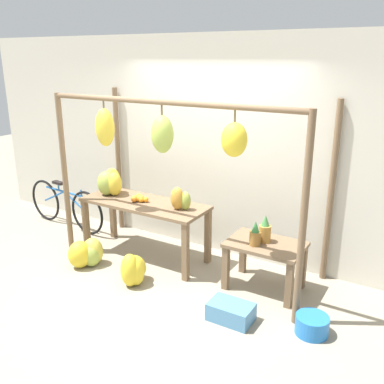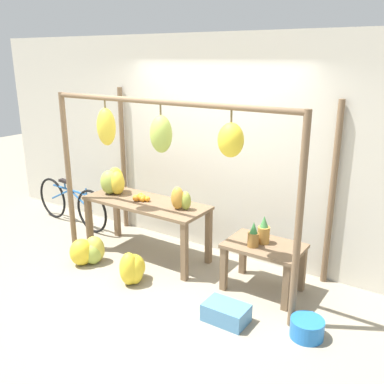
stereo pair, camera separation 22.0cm
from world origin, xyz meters
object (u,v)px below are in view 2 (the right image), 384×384
(banana_pile_on_table, at_px, (114,182))
(pineapple_cluster, at_px, (259,234))
(fruit_crate_white, at_px, (226,313))
(orange_pile, at_px, (141,198))
(banana_pile_ground_left, at_px, (89,251))
(banana_pile_ground_right, at_px, (131,269))
(blue_bucket, at_px, (307,328))
(papaya_pile, at_px, (181,199))
(parked_bicycle, at_px, (71,203))

(banana_pile_on_table, xyz_separation_m, pineapple_cluster, (2.15, -0.02, -0.23))
(fruit_crate_white, bearing_deg, orange_pile, 157.04)
(banana_pile_on_table, xyz_separation_m, fruit_crate_white, (2.15, -0.74, -0.83))
(banana_pile_ground_left, height_order, banana_pile_ground_right, banana_pile_ground_right)
(orange_pile, height_order, banana_pile_ground_right, orange_pile)
(banana_pile_ground_left, relative_size, blue_bucket, 1.49)
(blue_bucket, xyz_separation_m, papaya_pile, (-1.80, 0.52, 0.79))
(pineapple_cluster, bearing_deg, banana_pile_ground_right, -153.05)
(blue_bucket, bearing_deg, fruit_crate_white, -165.55)
(banana_pile_ground_left, bearing_deg, fruit_crate_white, -3.31)
(banana_pile_ground_left, height_order, papaya_pile, papaya_pile)
(banana_pile_ground_right, relative_size, blue_bucket, 1.46)
(parked_bicycle, bearing_deg, banana_pile_ground_right, -23.36)
(pineapple_cluster, bearing_deg, parked_bicycle, 176.59)
(orange_pile, relative_size, blue_bucket, 0.66)
(orange_pile, height_order, fruit_crate_white, orange_pile)
(banana_pile_on_table, bearing_deg, pineapple_cluster, -0.48)
(banana_pile_on_table, bearing_deg, orange_pile, -4.49)
(pineapple_cluster, height_order, banana_pile_ground_left, pineapple_cluster)
(pineapple_cluster, relative_size, parked_bicycle, 0.19)
(banana_pile_ground_right, distance_m, fruit_crate_white, 1.30)
(fruit_crate_white, bearing_deg, blue_bucket, 14.45)
(fruit_crate_white, bearing_deg, banana_pile_ground_left, 176.69)
(orange_pile, distance_m, blue_bucket, 2.55)
(parked_bicycle, bearing_deg, orange_pile, -7.61)
(banana_pile_ground_left, xyz_separation_m, fruit_crate_white, (2.06, -0.12, -0.08))
(parked_bicycle, bearing_deg, banana_pile_ground_left, -33.43)
(parked_bicycle, bearing_deg, papaya_pile, -5.05)
(banana_pile_on_table, relative_size, orange_pile, 1.89)
(banana_pile_ground_left, bearing_deg, papaya_pile, 30.56)
(blue_bucket, xyz_separation_m, parked_bicycle, (-4.02, 0.72, 0.25))
(banana_pile_ground_right, xyz_separation_m, fruit_crate_white, (1.29, -0.06, -0.08))
(orange_pile, relative_size, parked_bicycle, 0.13)
(banana_pile_on_table, bearing_deg, fruit_crate_white, -18.88)
(banana_pile_on_table, xyz_separation_m, parked_bicycle, (-1.11, 0.18, -0.57))
(orange_pile, bearing_deg, pineapple_cluster, 0.76)
(papaya_pile, bearing_deg, fruit_crate_white, -34.42)
(blue_bucket, relative_size, papaya_pile, 1.13)
(banana_pile_ground_left, height_order, blue_bucket, banana_pile_ground_left)
(orange_pile, height_order, parked_bicycle, orange_pile)
(parked_bicycle, bearing_deg, banana_pile_on_table, -9.03)
(papaya_pile, bearing_deg, banana_pile_on_table, 178.98)
(pineapple_cluster, height_order, banana_pile_ground_right, pineapple_cluster)
(orange_pile, distance_m, parked_bicycle, 1.69)
(banana_pile_on_table, bearing_deg, banana_pile_ground_right, -38.06)
(pineapple_cluster, relative_size, banana_pile_ground_left, 0.67)
(orange_pile, height_order, banana_pile_ground_left, orange_pile)
(pineapple_cluster, relative_size, blue_bucket, 1.00)
(banana_pile_ground_right, bearing_deg, pineapple_cluster, 26.95)
(banana_pile_on_table, relative_size, papaya_pile, 1.40)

